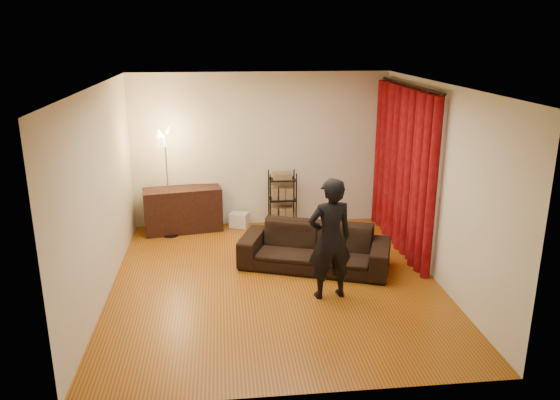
{
  "coord_description": "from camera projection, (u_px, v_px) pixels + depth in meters",
  "views": [
    {
      "loc": [
        -0.69,
        -6.92,
        3.34
      ],
      "look_at": [
        0.1,
        0.3,
        1.1
      ],
      "focal_mm": 35.0,
      "sensor_mm": 36.0,
      "label": 1
    }
  ],
  "objects": [
    {
      "name": "person",
      "position": [
        330.0,
        239.0,
        6.97
      ],
      "size": [
        0.64,
        0.48,
        1.62
      ],
      "primitive_type": "imported",
      "rotation": [
        0.0,
        0.0,
        3.3
      ],
      "color": "black",
      "rests_on": "ground"
    },
    {
      "name": "wall_left",
      "position": [
        101.0,
        194.0,
        6.99
      ],
      "size": [
        0.0,
        5.0,
        5.0
      ],
      "primitive_type": "plane",
      "rotation": [
        1.57,
        0.0,
        1.57
      ],
      "color": "beige",
      "rests_on": "ground"
    },
    {
      "name": "wall_right",
      "position": [
        438.0,
        184.0,
        7.46
      ],
      "size": [
        0.0,
        5.0,
        5.0
      ],
      "primitive_type": "plane",
      "rotation": [
        1.57,
        0.0,
        -1.57
      ],
      "color": "beige",
      "rests_on": "ground"
    },
    {
      "name": "wire_shelf",
      "position": [
        282.0,
        199.0,
        9.67
      ],
      "size": [
        0.51,
        0.4,
        1.0
      ],
      "primitive_type": null,
      "rotation": [
        0.0,
        0.0,
        0.2
      ],
      "color": "black",
      "rests_on": "ground"
    },
    {
      "name": "floor_lamp",
      "position": [
        167.0,
        183.0,
        9.08
      ],
      "size": [
        0.34,
        0.34,
        1.85
      ],
      "primitive_type": null,
      "rotation": [
        0.0,
        0.0,
        -0.02
      ],
      "color": "silver",
      "rests_on": "ground"
    },
    {
      "name": "media_cabinet",
      "position": [
        183.0,
        210.0,
        9.48
      ],
      "size": [
        1.38,
        0.71,
        0.77
      ],
      "primitive_type": "cube",
      "rotation": [
        0.0,
        0.0,
        0.17
      ],
      "color": "black",
      "rests_on": "ground"
    },
    {
      "name": "wall_back",
      "position": [
        261.0,
        150.0,
        9.6
      ],
      "size": [
        5.0,
        0.0,
        5.0
      ],
      "primitive_type": "plane",
      "rotation": [
        1.57,
        0.0,
        0.0
      ],
      "color": "beige",
      "rests_on": "ground"
    },
    {
      "name": "curtain_rod",
      "position": [
        410.0,
        85.0,
        8.16
      ],
      "size": [
        0.04,
        2.65,
        0.04
      ],
      "primitive_type": "cylinder",
      "rotation": [
        1.57,
        0.0,
        0.0
      ],
      "color": "black",
      "rests_on": "wall_right"
    },
    {
      "name": "storage_boxes",
      "position": [
        239.0,
        220.0,
        9.74
      ],
      "size": [
        0.38,
        0.35,
        0.26
      ],
      "primitive_type": null,
      "rotation": [
        0.0,
        0.0,
        -0.36
      ],
      "color": "silver",
      "rests_on": "ground"
    },
    {
      "name": "sofa",
      "position": [
        315.0,
        247.0,
        8.0
      ],
      "size": [
        2.32,
        1.53,
        0.63
      ],
      "primitive_type": "imported",
      "rotation": [
        0.0,
        0.0,
        -0.35
      ],
      "color": "black",
      "rests_on": "ground"
    },
    {
      "name": "wall_front",
      "position": [
        303.0,
        266.0,
        4.85
      ],
      "size": [
        5.0,
        0.0,
        5.0
      ],
      "primitive_type": "plane",
      "rotation": [
        -1.57,
        0.0,
        0.0
      ],
      "color": "beige",
      "rests_on": "ground"
    },
    {
      "name": "floor",
      "position": [
        275.0,
        282.0,
        7.62
      ],
      "size": [
        5.0,
        5.0,
        0.0
      ],
      "primitive_type": "plane",
      "color": "#915315",
      "rests_on": "ground"
    },
    {
      "name": "curtain",
      "position": [
        403.0,
        170.0,
        8.54
      ],
      "size": [
        0.22,
        2.65,
        2.55
      ],
      "primitive_type": null,
      "color": "maroon",
      "rests_on": "ground"
    },
    {
      "name": "ceiling",
      "position": [
        275.0,
        85.0,
        6.83
      ],
      "size": [
        5.0,
        5.0,
        0.0
      ],
      "primitive_type": "plane",
      "rotation": [
        3.14,
        0.0,
        0.0
      ],
      "color": "white",
      "rests_on": "ground"
    }
  ]
}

